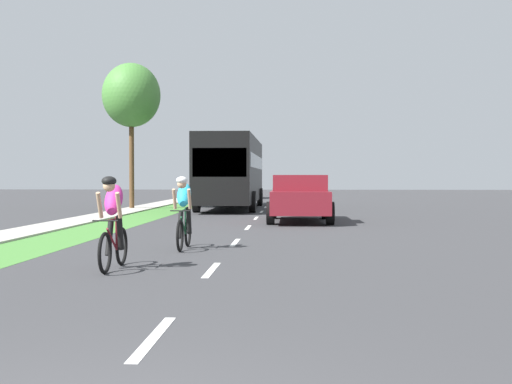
{
  "coord_description": "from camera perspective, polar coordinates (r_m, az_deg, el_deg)",
  "views": [
    {
      "loc": [
        1.33,
        -3.27,
        1.56
      ],
      "look_at": [
        0.15,
        18.77,
        1.07
      ],
      "focal_mm": 46.01,
      "sensor_mm": 36.0,
      "label": 1
    }
  ],
  "objects": [
    {
      "name": "sedan_silver",
      "position": [
        49.19,
        -0.77,
        0.36
      ],
      "size": [
        1.98,
        4.3,
        1.52
      ],
      "color": "#A5A8AD",
      "rests_on": "ground_plane"
    },
    {
      "name": "cyclist_lead",
      "position": [
        11.31,
        -12.33,
        -2.54
      ],
      "size": [
        0.42,
        1.72,
        1.58
      ],
      "color": "black",
      "rests_on": "ground_plane"
    },
    {
      "name": "cyclist_trailing",
      "position": [
        14.27,
        -6.3,
        -1.73
      ],
      "size": [
        0.42,
        1.72,
        1.58
      ],
      "color": "black",
      "rests_on": "ground_plane"
    },
    {
      "name": "bus_black",
      "position": [
        32.83,
        -2.1,
        2.01
      ],
      "size": [
        2.78,
        11.6,
        3.48
      ],
      "color": "black",
      "rests_on": "ground_plane"
    },
    {
      "name": "lane_markings_center",
      "position": [
        27.34,
        0.27,
        -1.98
      ],
      "size": [
        0.12,
        53.13,
        0.01
      ],
      "color": "white",
      "rests_on": "ground_plane"
    },
    {
      "name": "ground_plane",
      "position": [
        23.36,
        -0.21,
        -2.55
      ],
      "size": [
        120.0,
        120.0,
        0.0
      ],
      "primitive_type": "plane",
      "color": "#38383A"
    },
    {
      "name": "pickup_maroon",
      "position": [
        23.01,
        3.82,
        -0.55
      ],
      "size": [
        2.22,
        5.1,
        1.64
      ],
      "color": "maroon",
      "rests_on": "ground_plane"
    },
    {
      "name": "grass_verge",
      "position": [
        24.05,
        -11.07,
        -2.45
      ],
      "size": [
        1.85,
        70.0,
        0.01
      ],
      "primitive_type": "cube",
      "color": "#478438",
      "rests_on": "ground_plane"
    },
    {
      "name": "street_tree_near",
      "position": [
        33.13,
        -10.78,
        8.22
      ],
      "size": [
        2.85,
        2.85,
        7.18
      ],
      "color": "brown",
      "rests_on": "ground_plane"
    },
    {
      "name": "sidewalk_concrete",
      "position": [
        24.5,
        -14.83,
        -2.4
      ],
      "size": [
        1.45,
        70.0,
        0.1
      ],
      "primitive_type": "cube",
      "color": "#B2ADA3",
      "rests_on": "ground_plane"
    }
  ]
}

